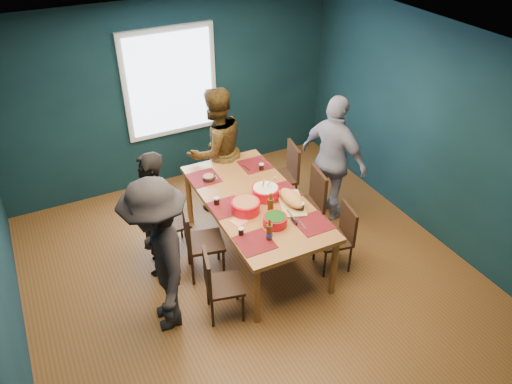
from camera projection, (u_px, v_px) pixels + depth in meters
room at (237, 166)px, 5.44m from camera, size 5.01×5.01×2.71m
dining_table at (255, 205)px, 5.90m from camera, size 1.12×2.19×0.83m
chair_left_far at (165, 219)px, 6.10m from camera, size 0.38×0.38×0.84m
chair_left_mid at (197, 237)px, 5.72m from camera, size 0.51×0.51×0.94m
chair_left_near at (217, 281)px, 5.21m from camera, size 0.46×0.46×0.85m
chair_right_far at (286, 171)px, 6.92m from camera, size 0.50×0.50×0.94m
chair_right_mid at (310, 200)px, 6.33m from camera, size 0.49×0.49×0.96m
chair_right_near at (340, 233)px, 5.88m from camera, size 0.44×0.44×0.83m
person_far_left at (153, 215)px, 5.68m from camera, size 0.52×0.65×1.57m
person_back at (216, 151)px, 6.72m from camera, size 0.98×0.83×1.77m
person_right at (334, 160)px, 6.53m from camera, size 0.71×1.11×1.76m
person_near_left at (159, 257)px, 4.93m from camera, size 0.79×1.21×1.76m
bowl_salad at (246, 206)px, 5.62m from camera, size 0.33×0.33×0.14m
bowl_dumpling at (265, 192)px, 5.86m from camera, size 0.33×0.33×0.30m
bowl_herbs at (275, 220)px, 5.42m from camera, size 0.27×0.27×0.12m
cutting_board at (291, 200)px, 5.74m from camera, size 0.43×0.69×0.15m
small_bowl at (209, 178)px, 6.19m from camera, size 0.15×0.15×0.06m
beer_bottle_a at (269, 232)px, 5.19m from camera, size 0.07×0.07×0.26m
beer_bottle_b at (271, 206)px, 5.56m from camera, size 0.07×0.07×0.27m
cola_glass_a at (241, 231)px, 5.28m from camera, size 0.06×0.06×0.09m
cola_glass_b at (301, 207)px, 5.63m from camera, size 0.08×0.08×0.11m
cola_glass_c at (261, 167)px, 6.39m from camera, size 0.06×0.06×0.09m
cola_glass_d at (216, 201)px, 5.75m from camera, size 0.07×0.07×0.09m
napkin_a at (275, 189)px, 6.03m from camera, size 0.14×0.14×0.00m
napkin_b at (239, 221)px, 5.51m from camera, size 0.19×0.19×0.00m
napkin_c at (306, 222)px, 5.49m from camera, size 0.14×0.14×0.00m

